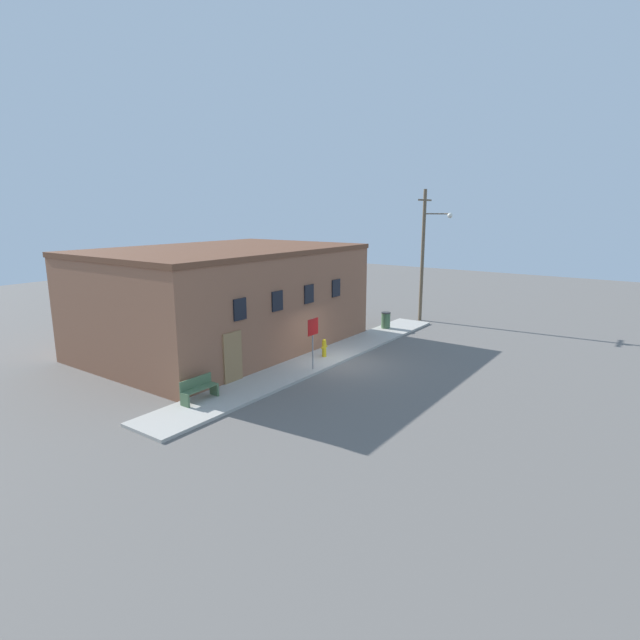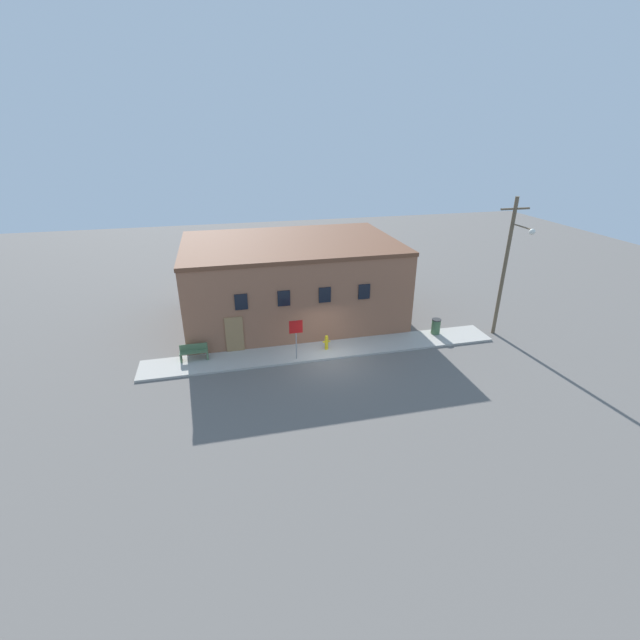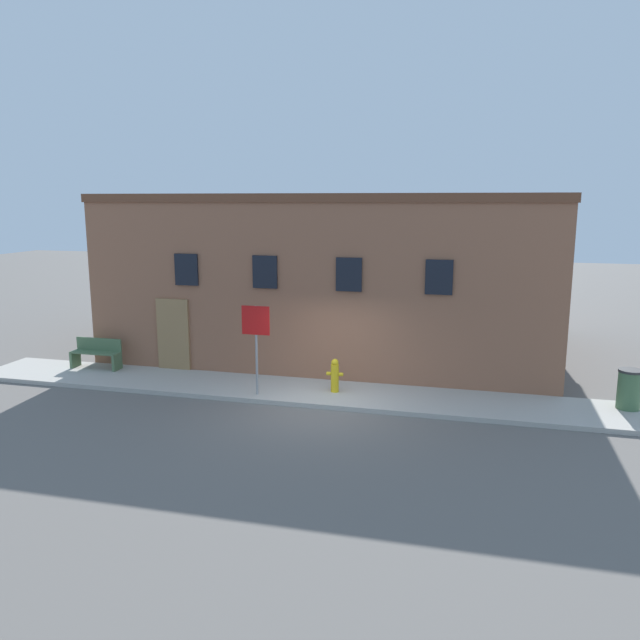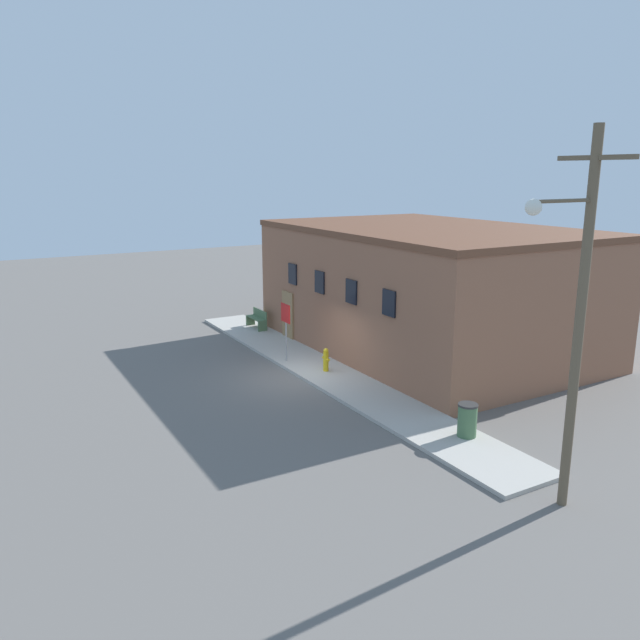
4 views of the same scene
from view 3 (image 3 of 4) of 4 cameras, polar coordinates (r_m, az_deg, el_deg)
name	(u,v)px [view 3 (image 3 of 4)]	position (r m, az deg, el deg)	size (l,w,h in m)	color
ground_plane	(320,409)	(15.31, 0.01, -8.16)	(80.00, 80.00, 0.00)	#66605B
sidewalk	(330,394)	(16.27, 0.96, -6.77)	(20.29, 2.13, 0.12)	#B2ADA3
brick_building	(342,272)	(21.25, 2.05, 4.40)	(13.56, 9.08, 5.18)	#8E5B42
fire_hydrant	(335,375)	(16.13, 1.36, -5.08)	(0.43, 0.21, 0.88)	gold
stop_sign	(256,332)	(15.71, -5.88, -1.12)	(0.73, 0.06, 2.29)	gray
bench	(97,353)	(19.53, -19.75, -2.90)	(1.48, 0.44, 0.87)	#4C6B47
trash_bin	(629,389)	(16.55, 26.43, -5.68)	(0.56, 0.56, 0.96)	#426642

